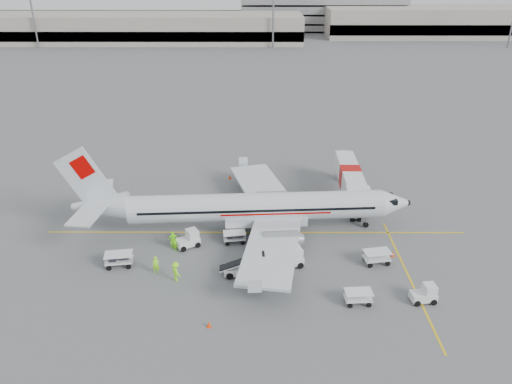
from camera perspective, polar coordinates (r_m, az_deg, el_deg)
ground at (r=52.98m, az=-0.01°, el=-4.65°), size 360.00×360.00×0.00m
stripe_lead at (r=52.98m, az=-0.01°, el=-4.64°), size 44.00×0.20×0.01m
stripe_cross at (r=48.25m, az=17.05°, el=-9.22°), size 0.20×20.00×0.01m
terminal_west at (r=181.74m, az=-13.23°, el=17.78°), size 110.00×22.00×9.00m
terminal_east at (r=204.39m, az=21.21°, el=17.72°), size 90.00×26.00×10.00m
parking_garage at (r=208.29m, az=7.48°, el=19.79°), size 62.00×24.00×14.00m
treeline at (r=222.13m, az=0.15°, el=19.28°), size 300.00×3.00×6.00m
mast_west at (r=178.94m, az=-24.20°, el=18.33°), size 3.20×1.20×22.00m
mast_center at (r=164.68m, az=1.99°, el=19.94°), size 3.20×1.20×22.00m
aircraft at (r=51.15m, az=0.08°, el=0.28°), size 36.50×29.43×9.62m
jet_bridge at (r=60.26m, az=10.63°, el=0.95°), size 3.24×15.55×4.07m
belt_loader at (r=45.78m, az=-1.34°, el=-7.96°), size 5.08×2.13×2.70m
tug_fore at (r=45.07m, az=18.61°, el=-10.92°), size 2.24×1.45×1.63m
tug_mid at (r=47.21m, az=3.89°, el=-7.49°), size 2.73×2.07×1.87m
tug_aft at (r=50.55m, az=-7.81°, el=-5.34°), size 2.64×2.29×1.77m
cart_loaded_a at (r=51.01m, az=-2.48°, el=-5.19°), size 2.40×1.62×1.17m
cart_loaded_b at (r=49.01m, az=-15.39°, el=-7.47°), size 2.75×1.86×1.34m
cart_empty_a at (r=43.59m, az=11.59°, el=-11.69°), size 2.37×1.50×1.19m
cart_empty_b at (r=49.03m, az=13.63°, el=-7.26°), size 2.73×1.91×1.31m
cone_nose at (r=50.65m, az=15.36°, el=-6.77°), size 0.40×0.40×0.65m
cone_port at (r=65.56m, az=-3.00°, el=1.78°), size 0.38×0.38×0.62m
cone_stbd at (r=40.77m, az=-5.40°, el=-14.78°), size 0.34×0.34×0.56m
crew_a at (r=47.11m, az=-11.36°, el=-8.17°), size 0.71×0.56×1.72m
crew_b at (r=50.30m, az=-9.39°, el=-5.73°), size 0.91×0.98×1.61m
crew_c at (r=45.80m, az=-9.13°, el=-8.94°), size 1.29×1.37×1.85m
crew_d at (r=50.85m, az=-9.46°, el=-5.32°), size 1.07×0.74×1.69m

